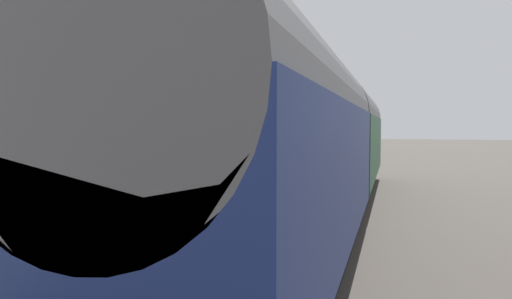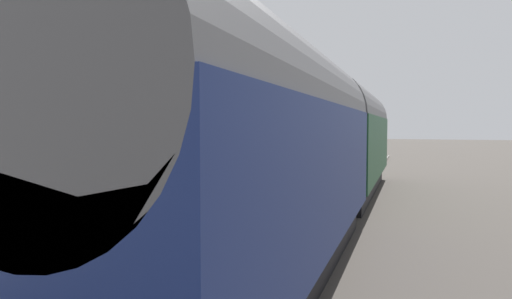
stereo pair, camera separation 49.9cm
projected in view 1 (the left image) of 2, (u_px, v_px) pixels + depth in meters
name	position (u px, v px, depth m)	size (l,w,h in m)	color
ground_plane	(299.00, 209.00, 14.04)	(160.00, 160.00, 0.00)	#423D38
platform	(185.00, 190.00, 15.21)	(32.00, 5.99, 0.87)	gray
platform_edge_coping	(263.00, 180.00, 14.35)	(32.00, 0.36, 0.02)	beige
rail_near	(350.00, 210.00, 13.56)	(52.00, 0.08, 0.14)	gray
rail_far	(304.00, 207.00, 13.99)	(52.00, 0.08, 0.14)	gray
train	(322.00, 141.00, 12.67)	(20.85, 2.73, 4.32)	black
station_building	(101.00, 131.00, 11.84)	(8.16, 3.62, 5.47)	white
bench_by_lamp	(231.00, 160.00, 17.07)	(1.40, 0.44, 0.88)	brown
bench_mid_platform	(278.00, 150.00, 24.17)	(1.40, 0.45, 0.88)	brown
planter_bench_right	(196.00, 161.00, 18.54)	(1.04, 0.32, 0.62)	#9E5138
planter_bench_left	(258.00, 153.00, 24.17)	(0.99, 0.32, 0.64)	black
planter_corner_building	(249.00, 161.00, 18.46)	(1.10, 0.32, 0.64)	#9E5138
lamp_post_platform	(278.00, 109.00, 18.82)	(0.32, 0.50, 3.59)	black
tree_mid_background	(2.00, 45.00, 15.64)	(3.47, 2.99, 7.41)	#4C3828
tree_behind_building	(203.00, 99.00, 28.65)	(3.72, 3.70, 6.40)	#4C3828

